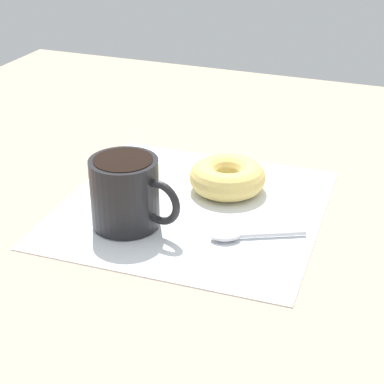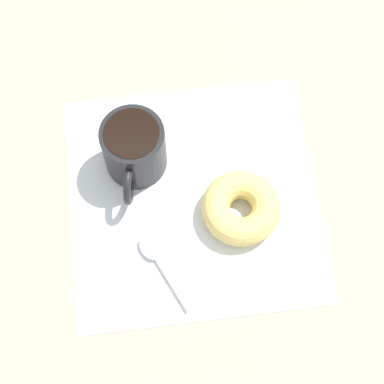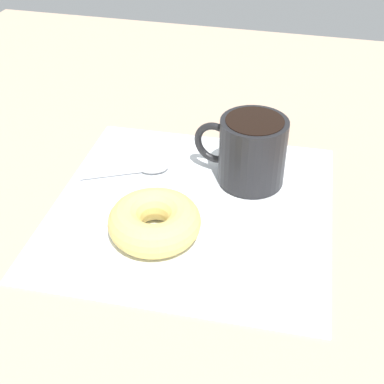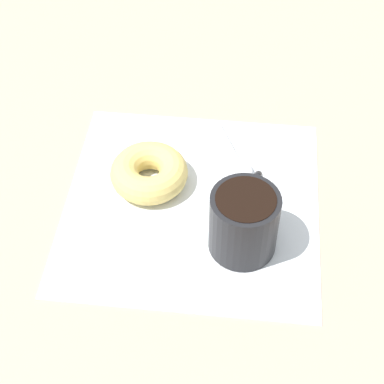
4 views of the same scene
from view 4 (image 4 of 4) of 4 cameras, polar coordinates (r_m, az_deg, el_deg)
name	(u,v)px [view 4 (image 4 of 4)]	position (r cm, az deg, el deg)	size (l,w,h in cm)	color
ground_plane	(197,216)	(82.29, 0.44, -2.12)	(120.00, 120.00, 2.00)	tan
napkin	(192,203)	(82.14, 0.00, -1.00)	(32.24, 32.24, 0.30)	white
coffee_cup	(244,220)	(74.73, 4.67, -2.54)	(11.35, 8.13, 8.46)	black
donut	(149,173)	(83.17, -3.84, 1.73)	(10.11, 10.11, 3.69)	#E5C66B
spoon	(239,162)	(86.57, 4.24, 2.67)	(10.77, 6.35, 0.90)	silver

